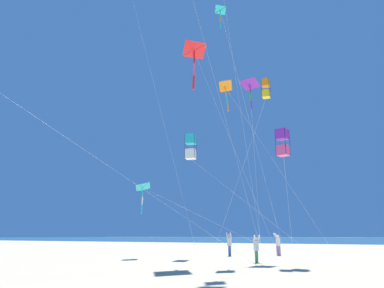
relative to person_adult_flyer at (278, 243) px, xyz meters
The scene contains 12 objects.
ground_plane 3.09m from the person_adult_flyer, 131.61° to the right, with size 600.00×600.00×0.00m, color #C6B58C.
person_adult_flyer is the anchor object (origin of this frame).
person_child_green_jacket 8.28m from the person_adult_flyer, behind, with size 0.57×0.54×1.58m.
person_child_grey_jacket 3.99m from the person_adult_flyer, 130.61° to the left, with size 0.64×0.62×1.78m.
kite_box_orange_high_right 10.36m from the person_adult_flyer, 136.51° to the left, with size 3.64×8.89×9.39m.
kite_box_purple_drifting 12.51m from the person_adult_flyer, 163.81° to the right, with size 6.79×7.96×11.90m.
kite_delta_long_streamer_right 12.71m from the person_adult_flyer, behind, with size 5.42×2.13×13.25m.
kite_delta_long_streamer_left 16.34m from the person_adult_flyer, 164.20° to the left, with size 7.32×4.33×14.91m.
kite_box_magenta_far_left 10.87m from the person_adult_flyer, 158.05° to the right, with size 9.21×2.71×7.74m.
kite_delta_teal_far_right 18.00m from the person_adult_flyer, behind, with size 9.69×0.92×16.10m.
kite_delta_yellow_midlevel 11.65m from the person_adult_flyer, 134.09° to the left, with size 4.55×10.26×5.49m.
kite_delta_black_fish_shape 13.40m from the person_adult_flyer, behind, with size 9.64×4.90×11.55m.
Camera 1 is at (-27.33, -7.42, 1.54)m, focal length 34.14 mm.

